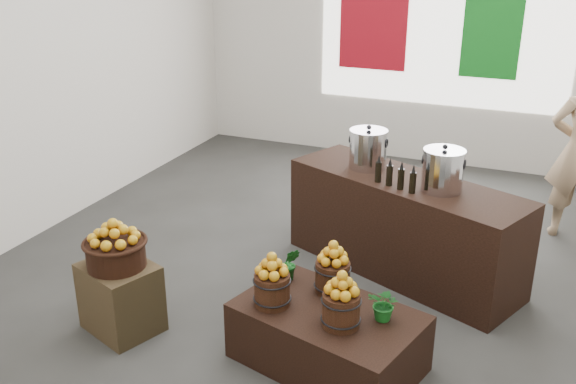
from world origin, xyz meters
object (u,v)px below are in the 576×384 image
at_px(stock_pot_center, 443,171).
at_px(crate, 121,297).
at_px(stock_pot_left, 368,150).
at_px(counter, 403,226).
at_px(display_table, 328,337).
at_px(wicker_basket, 116,254).

bearing_deg(stock_pot_center, crate, -142.29).
bearing_deg(stock_pot_center, stock_pot_left, 156.98).
bearing_deg(counter, stock_pot_left, 180.00).
bearing_deg(counter, display_table, -72.95).
xyz_separation_m(counter, stock_pot_center, (0.32, -0.14, 0.61)).
height_order(counter, stock_pot_center, stock_pot_center).
bearing_deg(counter, stock_pot_center, -0.00).
relative_size(wicker_basket, counter, 0.20).
bearing_deg(display_table, counter, 99.01).
xyz_separation_m(wicker_basket, counter, (1.78, 1.76, -0.21)).
bearing_deg(display_table, stock_pot_left, 113.08).
distance_m(display_table, counter, 1.59).
height_order(wicker_basket, stock_pot_center, stock_pot_center).
height_order(stock_pot_left, stock_pot_center, same).
height_order(display_table, stock_pot_center, stock_pot_center).
relative_size(crate, wicker_basket, 1.25).
bearing_deg(stock_pot_left, crate, -125.35).
bearing_deg(wicker_basket, stock_pot_left, 54.65).
bearing_deg(crate, display_table, 7.06).
bearing_deg(crate, stock_pot_center, 37.71).
xyz_separation_m(stock_pot_left, stock_pot_center, (0.73, -0.31, 0.00)).
bearing_deg(stock_pot_center, wicker_basket, -142.29).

